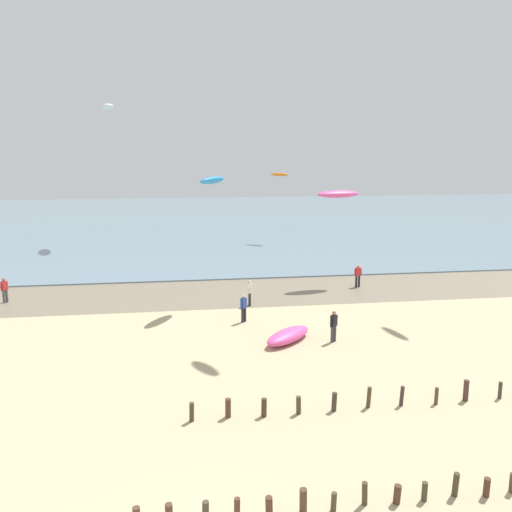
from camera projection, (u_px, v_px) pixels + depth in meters
wet_sand_strip at (188, 294)px, 36.08m from camera, size 120.00×7.44×0.01m
sea at (187, 220)px, 73.62m from camera, size 160.00×70.00×0.10m
groyne_near at (352, 498)px, 14.50m from camera, size 12.98×0.35×0.77m
groyne_mid at (360, 399)px, 20.06m from camera, size 14.04×0.37×0.89m
person_nearest_camera at (358, 275)px, 37.89m from camera, size 0.57×0.24×1.71m
person_by_waterline at (334, 325)px, 27.00m from camera, size 0.48×0.39×1.71m
person_left_flank at (5, 289)px, 33.95m from camera, size 0.38×0.49×1.71m
person_right_flank at (244, 307)px, 30.11m from camera, size 0.43×0.43×1.71m
person_far_down_beach at (250, 292)px, 33.30m from camera, size 0.28×0.56×1.71m
grounded_kite at (288, 336)px, 27.12m from camera, size 3.26×3.13×0.66m
kite_aloft_1 at (338, 194)px, 37.91m from camera, size 3.48×1.66×0.61m
kite_aloft_3 at (107, 107)px, 53.29m from camera, size 2.05×3.74×0.57m
kite_aloft_5 at (212, 180)px, 31.99m from camera, size 2.23×2.75×0.68m
kite_aloft_6 at (280, 175)px, 55.50m from camera, size 2.18×1.73×0.53m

